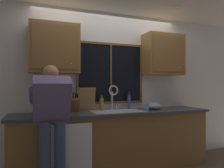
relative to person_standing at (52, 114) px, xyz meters
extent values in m
cube|color=silver|center=(0.98, 0.69, 0.30)|extent=(5.43, 0.12, 2.55)
cylinder|color=#FFEAB2|center=(1.89, 0.03, 1.57)|extent=(0.14, 0.14, 0.01)
cube|color=black|center=(1.00, 0.63, 0.55)|extent=(1.10, 0.02, 0.95)
cube|color=brown|center=(1.00, 0.62, 1.04)|extent=(1.17, 0.02, 0.04)
cube|color=brown|center=(1.00, 0.62, 0.06)|extent=(1.17, 0.02, 0.04)
cube|color=brown|center=(0.44, 0.62, 0.55)|extent=(0.03, 0.02, 0.95)
cube|color=brown|center=(1.57, 0.62, 0.55)|extent=(0.03, 0.02, 0.95)
cube|color=brown|center=(1.00, 0.61, 0.55)|extent=(0.02, 0.02, 0.95)
cube|color=brown|center=(0.98, 0.34, -0.53)|extent=(3.03, 0.58, 0.88)
cube|color=#38383D|center=(0.98, 0.32, -0.07)|extent=(3.09, 0.62, 0.04)
cube|color=white|center=(0.22, 0.03, -0.52)|extent=(0.60, 0.02, 0.74)
cube|color=olive|center=(0.07, 0.47, 0.89)|extent=(0.71, 0.33, 0.72)
cube|color=brown|center=(0.07, 0.30, 0.89)|extent=(0.63, 0.01, 0.62)
sphere|color=#B2B2B7|center=(0.28, 0.29, 0.66)|extent=(0.02, 0.02, 0.02)
cube|color=olive|center=(1.94, 0.47, 0.89)|extent=(0.71, 0.33, 0.72)
cube|color=brown|center=(1.94, 0.30, 0.89)|extent=(0.63, 0.01, 0.62)
sphere|color=#B2B2B7|center=(2.15, 0.29, 0.66)|extent=(0.02, 0.02, 0.02)
cube|color=#B7B7BC|center=(1.00, 0.33, -0.06)|extent=(0.80, 0.46, 0.02)
cube|color=#9C9CA0|center=(0.80, 0.33, -0.16)|extent=(0.36, 0.42, 0.20)
cube|color=#9C9CA0|center=(1.20, 0.33, -0.16)|extent=(0.36, 0.42, 0.20)
cube|color=#B7B7BC|center=(1.00, 0.33, -0.16)|extent=(0.04, 0.42, 0.20)
cylinder|color=silver|center=(1.00, 0.55, 0.10)|extent=(0.03, 0.03, 0.30)
torus|color=silver|center=(1.00, 0.49, 0.27)|extent=(0.16, 0.02, 0.16)
cylinder|color=silver|center=(1.08, 0.55, 0.00)|extent=(0.03, 0.03, 0.09)
cylinder|color=#384260|center=(-0.08, -0.13, -0.53)|extent=(0.13, 0.13, 0.88)
cylinder|color=#384260|center=(0.09, -0.13, -0.53)|extent=(0.13, 0.13, 0.88)
cube|color=slate|center=(0.00, 0.01, 0.16)|extent=(0.44, 0.46, 0.62)
sphere|color=#A57A5B|center=(0.00, 0.19, 0.52)|extent=(0.21, 0.21, 0.21)
cylinder|color=slate|center=(-0.22, 0.19, 0.21)|extent=(0.09, 0.52, 0.26)
cylinder|color=slate|center=(0.22, 0.19, 0.21)|extent=(0.09, 0.52, 0.26)
cube|color=brown|center=(0.37, 0.47, 0.05)|extent=(0.12, 0.18, 0.25)
cylinder|color=black|center=(0.33, 0.41, 0.20)|extent=(0.02, 0.05, 0.09)
cylinder|color=black|center=(0.37, 0.42, 0.20)|extent=(0.02, 0.04, 0.08)
cylinder|color=black|center=(0.40, 0.42, 0.19)|extent=(0.02, 0.04, 0.06)
cube|color=#997047|center=(0.56, 0.55, 0.13)|extent=(0.29, 0.10, 0.37)
ellipsoid|color=#8C99A8|center=(1.67, 0.33, 0.00)|extent=(0.25, 0.25, 0.12)
cylinder|color=#668CCC|center=(1.44, 0.15, 0.01)|extent=(0.06, 0.06, 0.12)
cylinder|color=silver|center=(1.44, 0.15, 0.09)|extent=(0.02, 0.02, 0.04)
cylinder|color=silver|center=(1.44, 0.13, 0.11)|extent=(0.01, 0.04, 0.01)
cylinder|color=olive|center=(0.81, 0.51, 0.04)|extent=(0.07, 0.07, 0.19)
cylinder|color=brown|center=(0.81, 0.51, 0.16)|extent=(0.03, 0.03, 0.05)
cylinder|color=black|center=(0.81, 0.51, 0.19)|extent=(0.03, 0.03, 0.01)
cylinder|color=#334C8C|center=(1.30, 0.53, 0.06)|extent=(0.05, 0.05, 0.23)
cylinder|color=navy|center=(1.30, 0.53, 0.21)|extent=(0.02, 0.02, 0.06)
cylinder|color=black|center=(1.30, 0.53, 0.24)|extent=(0.03, 0.03, 0.01)
camera|label=1|loc=(-0.20, -2.68, 0.36)|focal=33.48mm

